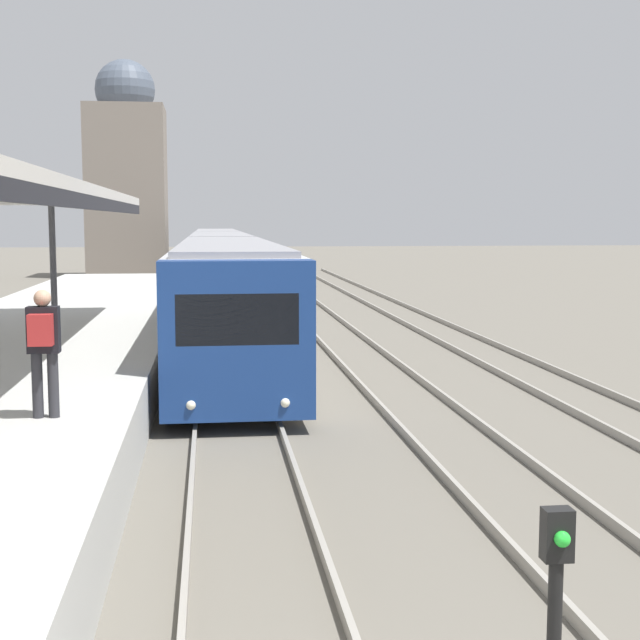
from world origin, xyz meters
The scene contains 4 objects.
person_on_platform centered at (-2.57, 7.85, 2.01)m, with size 0.40×0.40×1.66m.
train_near centered at (0.00, 33.66, 1.69)m, with size 2.59×46.06×3.04m.
signal_post_near centered at (1.86, 1.73, 1.03)m, with size 0.20×0.22×1.64m.
distant_domed_building centered at (-5.49, 53.65, 6.39)m, with size 4.80×4.80×13.48m.
Camera 1 is at (-0.44, -3.81, 3.56)m, focal length 50.00 mm.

